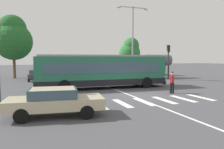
{
  "coord_description": "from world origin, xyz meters",
  "views": [
    {
      "loc": [
        -7.09,
        -14.59,
        2.78
      ],
      "look_at": [
        -0.48,
        3.72,
        1.3
      ],
      "focal_mm": 35.05,
      "sensor_mm": 36.0,
      "label": 1
    }
  ],
  "objects_px": {
    "bus_stop_shelter": "(158,61)",
    "twin_arm_street_lamp": "(133,35)",
    "city_transit_bus": "(102,71)",
    "traffic_light_far_corner": "(168,56)",
    "background_tree_left": "(13,38)",
    "parked_car_teal": "(81,73)",
    "foreground_sedan": "(55,100)",
    "parked_car_charcoal": "(37,74)",
    "parked_car_blue": "(100,73)",
    "pedestrian_crossing_street": "(172,81)",
    "parked_car_silver": "(119,73)",
    "background_tree_right": "(130,51)",
    "parked_car_black": "(60,74)",
    "parked_car_white": "(138,72)"
  },
  "relations": [
    {
      "from": "bus_stop_shelter",
      "to": "twin_arm_street_lamp",
      "type": "xyz_separation_m",
      "value": [
        -3.98,
        -0.27,
        3.34
      ]
    },
    {
      "from": "city_transit_bus",
      "to": "traffic_light_far_corner",
      "type": "bearing_deg",
      "value": 23.66
    },
    {
      "from": "traffic_light_far_corner",
      "to": "background_tree_left",
      "type": "relative_size",
      "value": 0.51
    },
    {
      "from": "parked_car_teal",
      "to": "foreground_sedan",
      "type": "bearing_deg",
      "value": -105.53
    },
    {
      "from": "parked_car_charcoal",
      "to": "parked_car_blue",
      "type": "distance_m",
      "value": 8.13
    },
    {
      "from": "city_transit_bus",
      "to": "background_tree_left",
      "type": "xyz_separation_m",
      "value": [
        -8.39,
        13.58,
        3.92
      ]
    },
    {
      "from": "pedestrian_crossing_street",
      "to": "parked_car_blue",
      "type": "distance_m",
      "value": 13.94
    },
    {
      "from": "parked_car_charcoal",
      "to": "parked_car_silver",
      "type": "xyz_separation_m",
      "value": [
        10.74,
        -0.66,
        0.0
      ]
    },
    {
      "from": "traffic_light_far_corner",
      "to": "background_tree_right",
      "type": "relative_size",
      "value": 0.72
    },
    {
      "from": "parked_car_charcoal",
      "to": "traffic_light_far_corner",
      "type": "xyz_separation_m",
      "value": [
        15.69,
        -4.88,
        2.2
      ]
    },
    {
      "from": "foreground_sedan",
      "to": "parked_car_teal",
      "type": "height_order",
      "value": "same"
    },
    {
      "from": "twin_arm_street_lamp",
      "to": "parked_car_silver",
      "type": "bearing_deg",
      "value": 123.42
    },
    {
      "from": "parked_car_silver",
      "to": "twin_arm_street_lamp",
      "type": "height_order",
      "value": "twin_arm_street_lamp"
    },
    {
      "from": "parked_car_black",
      "to": "traffic_light_far_corner",
      "type": "distance_m",
      "value": 13.79
    },
    {
      "from": "twin_arm_street_lamp",
      "to": "background_tree_left",
      "type": "xyz_separation_m",
      "value": [
        -14.73,
        6.67,
        -0.25
      ]
    },
    {
      "from": "foreground_sedan",
      "to": "background_tree_right",
      "type": "xyz_separation_m",
      "value": [
        13.92,
        21.94,
        3.16
      ]
    },
    {
      "from": "parked_car_black",
      "to": "background_tree_left",
      "type": "relative_size",
      "value": 0.54
    },
    {
      "from": "pedestrian_crossing_street",
      "to": "parked_car_charcoal",
      "type": "height_order",
      "value": "pedestrian_crossing_street"
    },
    {
      "from": "background_tree_right",
      "to": "parked_car_teal",
      "type": "bearing_deg",
      "value": -153.66
    },
    {
      "from": "city_transit_bus",
      "to": "bus_stop_shelter",
      "type": "bearing_deg",
      "value": 34.83
    },
    {
      "from": "parked_car_white",
      "to": "background_tree_right",
      "type": "xyz_separation_m",
      "value": [
        0.89,
        4.57,
        3.16
      ]
    },
    {
      "from": "pedestrian_crossing_street",
      "to": "parked_car_teal",
      "type": "distance_m",
      "value": 14.33
    },
    {
      "from": "parked_car_black",
      "to": "parked_car_charcoal",
      "type": "bearing_deg",
      "value": 172.1
    },
    {
      "from": "city_transit_bus",
      "to": "parked_car_teal",
      "type": "relative_size",
      "value": 2.62
    },
    {
      "from": "twin_arm_street_lamp",
      "to": "bus_stop_shelter",
      "type": "bearing_deg",
      "value": 3.95
    },
    {
      "from": "parked_car_silver",
      "to": "traffic_light_far_corner",
      "type": "distance_m",
      "value": 6.86
    },
    {
      "from": "traffic_light_far_corner",
      "to": "twin_arm_street_lamp",
      "type": "xyz_separation_m",
      "value": [
        -3.79,
        2.47,
        2.79
      ]
    },
    {
      "from": "pedestrian_crossing_street",
      "to": "traffic_light_far_corner",
      "type": "xyz_separation_m",
      "value": [
        5.86,
        9.2,
        2.0
      ]
    },
    {
      "from": "parked_car_white",
      "to": "background_tree_right",
      "type": "height_order",
      "value": "background_tree_right"
    },
    {
      "from": "parked_car_teal",
      "to": "city_transit_bus",
      "type": "bearing_deg",
      "value": -89.05
    },
    {
      "from": "parked_car_silver",
      "to": "background_tree_left",
      "type": "xyz_separation_m",
      "value": [
        -13.58,
        4.92,
        4.74
      ]
    },
    {
      "from": "pedestrian_crossing_street",
      "to": "city_transit_bus",
      "type": "bearing_deg",
      "value": 131.95
    },
    {
      "from": "traffic_light_far_corner",
      "to": "bus_stop_shelter",
      "type": "relative_size",
      "value": 1.18
    },
    {
      "from": "parked_car_blue",
      "to": "parked_car_silver",
      "type": "bearing_deg",
      "value": -9.09
    },
    {
      "from": "parked_car_silver",
      "to": "parked_car_white",
      "type": "bearing_deg",
      "value": 2.86
    },
    {
      "from": "bus_stop_shelter",
      "to": "twin_arm_street_lamp",
      "type": "bearing_deg",
      "value": -176.05
    },
    {
      "from": "parked_car_black",
      "to": "traffic_light_far_corner",
      "type": "bearing_deg",
      "value": -19.24
    },
    {
      "from": "parked_car_black",
      "to": "background_tree_left",
      "type": "bearing_deg",
      "value": 140.65
    },
    {
      "from": "background_tree_right",
      "to": "parked_car_silver",
      "type": "bearing_deg",
      "value": -128.46
    },
    {
      "from": "parked_car_silver",
      "to": "parked_car_black",
      "type": "bearing_deg",
      "value": 178.04
    },
    {
      "from": "city_transit_bus",
      "to": "foreground_sedan",
      "type": "bearing_deg",
      "value": -120.22
    },
    {
      "from": "parked_car_blue",
      "to": "background_tree_left",
      "type": "height_order",
      "value": "background_tree_left"
    },
    {
      "from": "background_tree_right",
      "to": "parked_car_black",
      "type": "bearing_deg",
      "value": -159.14
    },
    {
      "from": "parked_car_teal",
      "to": "traffic_light_far_corner",
      "type": "distance_m",
      "value": 11.41
    },
    {
      "from": "background_tree_left",
      "to": "bus_stop_shelter",
      "type": "bearing_deg",
      "value": -18.88
    },
    {
      "from": "parked_car_white",
      "to": "parked_car_charcoal",
      "type": "bearing_deg",
      "value": 177.8
    },
    {
      "from": "background_tree_left",
      "to": "parked_car_teal",
      "type": "bearing_deg",
      "value": -29.74
    },
    {
      "from": "parked_car_silver",
      "to": "traffic_light_far_corner",
      "type": "height_order",
      "value": "traffic_light_far_corner"
    },
    {
      "from": "parked_car_charcoal",
      "to": "parked_car_silver",
      "type": "distance_m",
      "value": 10.76
    },
    {
      "from": "pedestrian_crossing_street",
      "to": "parked_car_charcoal",
      "type": "distance_m",
      "value": 17.17
    }
  ]
}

